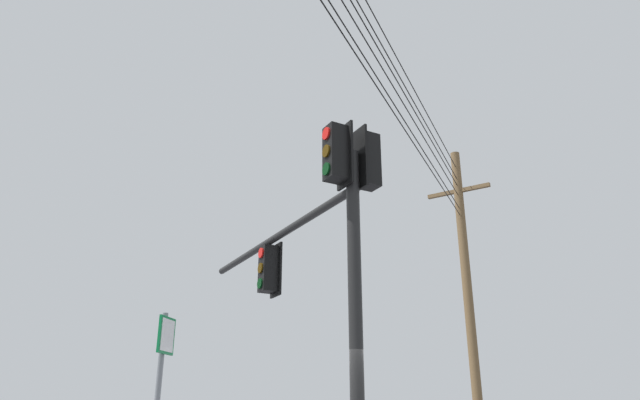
{
  "coord_description": "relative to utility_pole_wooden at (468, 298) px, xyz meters",
  "views": [
    {
      "loc": [
        -8.53,
        -2.18,
        1.56
      ],
      "look_at": [
        0.23,
        0.35,
        5.07
      ],
      "focal_mm": 32.53,
      "sensor_mm": 36.0,
      "label": 1
    }
  ],
  "objects": [
    {
      "name": "utility_pole_wooden",
      "position": [
        0.0,
        0.0,
        0.0
      ],
      "size": [
        0.69,
        2.02,
        9.9
      ],
      "color": "brown",
      "rests_on": "ground"
    },
    {
      "name": "signal_mast_assembly",
      "position": [
        -9.21,
        1.99,
        -0.84
      ],
      "size": [
        4.59,
        4.59,
        5.95
      ],
      "color": "black",
      "rests_on": "ground"
    }
  ]
}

